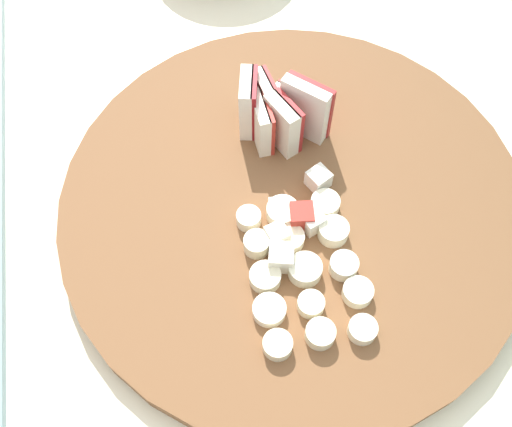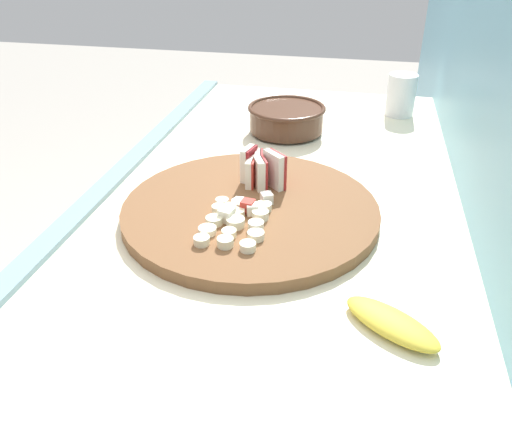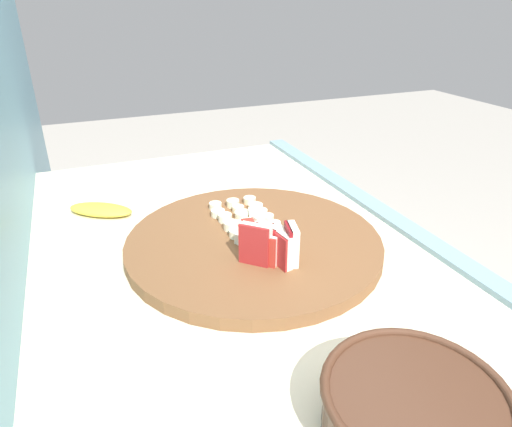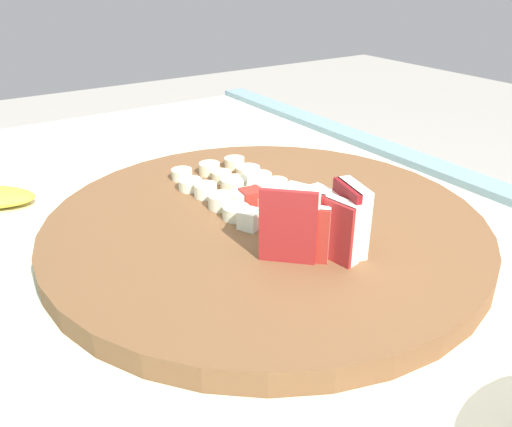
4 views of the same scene
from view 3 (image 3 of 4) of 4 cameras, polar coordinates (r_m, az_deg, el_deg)
cutting_board at (r=0.78m, az=-0.29°, el=-3.73°), size 0.44×0.44×0.02m
apple_wedge_fan at (r=0.69m, az=2.16°, el=-4.01°), size 0.07×0.09×0.07m
apple_dice_pile at (r=0.79m, az=-0.74°, el=-1.43°), size 0.10×0.08×0.02m
banana_slice_rows at (r=0.83m, az=-1.56°, el=-0.35°), size 0.15×0.10×0.02m
ceramic_bowl at (r=0.49m, az=19.27°, el=-22.61°), size 0.18×0.18×0.07m
banana_peel at (r=0.95m, az=-19.08°, el=0.46°), size 0.12×0.14×0.02m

